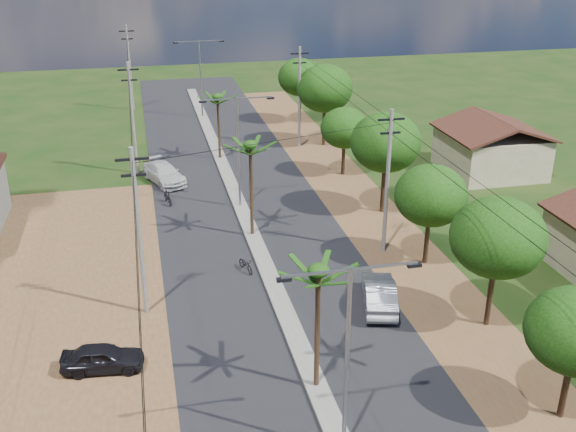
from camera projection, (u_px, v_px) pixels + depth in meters
The scene contains 26 objects.
road at pixel (267, 271), 39.20m from camera, with size 12.00×110.00×0.04m, color black.
median at pixel (258, 248), 41.86m from camera, with size 1.00×90.00×0.18m, color #605E56.
dirt_shoulder_east at pixel (404, 257), 40.93m from camera, with size 5.00×90.00×0.03m, color #4F351B.
house_east_far at pixel (491, 144), 54.16m from camera, with size 7.60×7.50×4.60m.
tree_east_c at pixel (498, 238), 32.09m from camera, with size 4.60×4.60×6.83m.
tree_east_d at pixel (431, 196), 38.50m from camera, with size 4.20×4.20×6.13m.
tree_east_e at pixel (386, 142), 45.40m from camera, with size 4.80×4.80×7.14m.
tree_east_f at pixel (344, 128), 52.96m from camera, with size 3.80×3.80×5.52m.
tree_east_g at pixel (325, 89), 59.70m from camera, with size 5.00×5.00×7.38m.
tree_east_h at pixel (300, 77), 67.04m from camera, with size 4.40×4.40×6.52m.
palm_median_near at pixel (318, 276), 27.16m from camera, with size 2.00×2.00×6.15m.
palm_median_mid at pixel (250, 149), 41.34m from camera, with size 2.00×2.00×6.55m.
palm_median_far at pixel (218, 99), 55.91m from camera, with size 2.00×2.00×5.85m.
streetlight_near at pixel (347, 347), 23.88m from camera, with size 5.10×0.18×8.00m.
streetlight_mid at pixel (238, 143), 46.26m from camera, with size 5.10×0.18×8.00m.
streetlight_far at pixel (200, 72), 68.63m from camera, with size 5.10×0.18×8.00m.
utility_pole_w_b at pixel (139, 229), 33.21m from camera, with size 1.60×0.24×9.00m.
utility_pole_w_c at pixel (133, 116), 52.90m from camera, with size 1.60×0.24×9.00m.
utility_pole_w_d at pixel (130, 66), 71.70m from camera, with size 1.60×0.24×9.00m.
utility_pole_e_b at pixel (387, 179), 39.74m from camera, with size 1.60×0.24×9.00m.
utility_pole_e_c at pixel (299, 95), 59.43m from camera, with size 1.60×0.24×9.00m.
car_silver_mid at pixel (379, 294), 35.35m from camera, with size 1.60×4.59×1.51m, color gray.
car_white_far at pixel (164, 174), 52.49m from camera, with size 2.06×5.07×1.47m, color #ABACA7.
car_parked_dark at pixel (103, 358), 30.30m from camera, with size 1.48×3.68×1.25m, color black.
moto_rider_west_a at pixel (246, 265), 39.09m from camera, with size 0.56×1.60×0.84m, color black.
moto_rider_west_b at pixel (168, 197), 48.53m from camera, with size 0.52×1.84×1.10m, color black.
Camera 1 is at (-6.50, -19.10, 18.55)m, focal length 42.00 mm.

